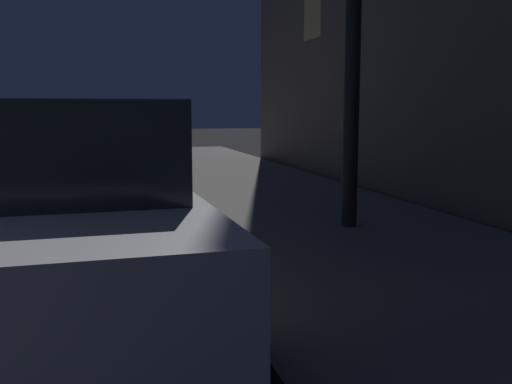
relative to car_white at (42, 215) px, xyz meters
name	(u,v)px	position (x,y,z in m)	size (l,w,h in m)	color
car_white	(42,215)	(0.00, 0.00, 0.00)	(2.13, 4.28, 1.43)	silver
car_silver	(76,147)	(0.00, 6.88, 0.01)	(2.13, 4.33, 1.43)	#B7B7BF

